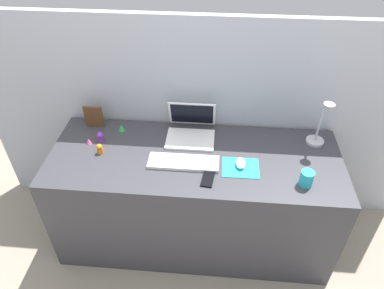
# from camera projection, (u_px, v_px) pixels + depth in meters

# --- Properties ---
(ground_plane) EXTENTS (6.00, 6.00, 0.00)m
(ground_plane) POSITION_uv_depth(u_px,v_px,m) (194.00, 233.00, 2.57)
(ground_plane) COLOR gray
(back_wall) EXTENTS (2.95, 0.05, 1.46)m
(back_wall) POSITION_uv_depth(u_px,v_px,m) (199.00, 122.00, 2.40)
(back_wall) COLOR #B2B7C1
(back_wall) RESTS_ON ground_plane
(desk) EXTENTS (1.75, 0.66, 0.74)m
(desk) POSITION_uv_depth(u_px,v_px,m) (194.00, 199.00, 2.34)
(desk) COLOR #38383D
(desk) RESTS_ON ground_plane
(laptop) EXTENTS (0.30, 0.28, 0.21)m
(laptop) POSITION_uv_depth(u_px,v_px,m) (191.00, 128.00, 2.24)
(laptop) COLOR white
(laptop) RESTS_ON desk
(keyboard) EXTENTS (0.41, 0.13, 0.02)m
(keyboard) POSITION_uv_depth(u_px,v_px,m) (183.00, 162.00, 2.05)
(keyboard) COLOR white
(keyboard) RESTS_ON desk
(mousepad) EXTENTS (0.21, 0.17, 0.00)m
(mousepad) POSITION_uv_depth(u_px,v_px,m) (241.00, 168.00, 2.03)
(mousepad) COLOR #28B7CC
(mousepad) RESTS_ON desk
(mouse) EXTENTS (0.06, 0.10, 0.03)m
(mouse) POSITION_uv_depth(u_px,v_px,m) (241.00, 163.00, 2.03)
(mouse) COLOR white
(mouse) RESTS_ON mousepad
(cell_phone) EXTENTS (0.08, 0.13, 0.01)m
(cell_phone) POSITION_uv_depth(u_px,v_px,m) (208.00, 179.00, 1.95)
(cell_phone) COLOR black
(cell_phone) RESTS_ON desk
(desk_lamp) EXTENTS (0.11, 0.16, 0.33)m
(desk_lamp) POSITION_uv_depth(u_px,v_px,m) (321.00, 125.00, 2.09)
(desk_lamp) COLOR #B7B7BC
(desk_lamp) RESTS_ON desk
(picture_frame) EXTENTS (0.12, 0.02, 0.15)m
(picture_frame) POSITION_uv_depth(u_px,v_px,m) (94.00, 117.00, 2.30)
(picture_frame) COLOR brown
(picture_frame) RESTS_ON desk
(coffee_mug) EXTENTS (0.07, 0.07, 0.09)m
(coffee_mug) POSITION_uv_depth(u_px,v_px,m) (307.00, 178.00, 1.90)
(coffee_mug) COLOR #28B7CC
(coffee_mug) RESTS_ON desk
(toy_figurine_orange) EXTENTS (0.04, 0.04, 0.06)m
(toy_figurine_orange) POSITION_uv_depth(u_px,v_px,m) (100.00, 149.00, 2.11)
(toy_figurine_orange) COLOR orange
(toy_figurine_orange) RESTS_ON desk
(toy_figurine_pink) EXTENTS (0.03, 0.03, 0.04)m
(toy_figurine_pink) POSITION_uv_depth(u_px,v_px,m) (89.00, 141.00, 2.19)
(toy_figurine_pink) COLOR pink
(toy_figurine_pink) RESTS_ON desk
(toy_figurine_green) EXTENTS (0.04, 0.04, 0.04)m
(toy_figurine_green) POSITION_uv_depth(u_px,v_px,m) (121.00, 128.00, 2.29)
(toy_figurine_green) COLOR green
(toy_figurine_green) RESTS_ON desk
(toy_figurine_purple) EXTENTS (0.04, 0.04, 0.06)m
(toy_figurine_purple) POSITION_uv_depth(u_px,v_px,m) (100.00, 136.00, 2.20)
(toy_figurine_purple) COLOR purple
(toy_figurine_purple) RESTS_ON desk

